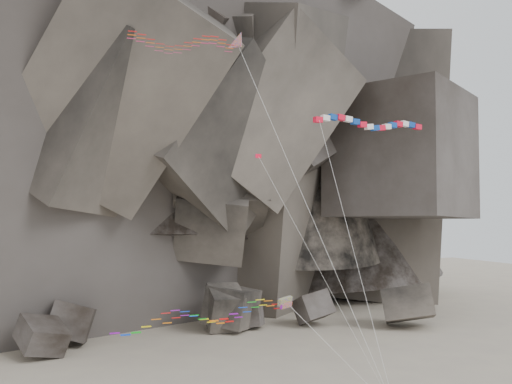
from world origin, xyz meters
name	(u,v)px	position (x,y,z in m)	size (l,w,h in m)	color
headland	(135,85)	(0.00, 70.00, 42.00)	(110.00, 70.00, 84.00)	#5E554C
boulder_field	(198,321)	(2.30, 33.91, 2.24)	(75.00, 18.17, 7.44)	#47423F
delta_kite	(179,42)	(-8.05, 4.11, 31.26)	(20.14, 8.59, 31.40)	red
banner_kite	(371,124)	(11.30, 5.24, 25.69)	(12.86, 10.00, 25.00)	red
parafoil_kite	(198,316)	(-8.07, -1.66, 9.69)	(22.20, 2.60, 9.32)	#C1DA0C
pennant_kite	(293,222)	(-0.22, -1.32, 16.38)	(10.61, 3.34, 20.33)	red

